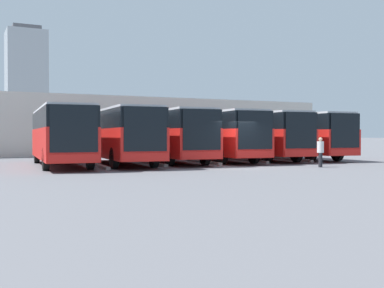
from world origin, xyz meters
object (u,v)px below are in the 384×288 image
object	(u,v)px
bus_2	(215,134)
bus_5	(61,134)
bus_1	(256,134)
bus_3	(168,134)
pedestrian	(320,151)
bus_4	(120,134)
bus_0	(295,134)

from	to	relation	value
bus_2	bus_5	xyz separation A→B (m)	(10.23, 0.69, 0.00)
bus_2	bus_1	bearing A→B (deg)	-171.33
bus_3	bus_5	size ratio (longest dim) A/B	1.00
pedestrian	bus_4	bearing A→B (deg)	83.98
bus_1	bus_2	size ratio (longest dim) A/B	1.00
bus_0	bus_1	xyz separation A→B (m)	(3.41, -0.04, 0.00)
bus_1	pedestrian	size ratio (longest dim) A/B	7.08
bus_0	bus_3	distance (m)	10.23
bus_3	bus_2	bearing A→B (deg)	-173.75
bus_3	pedestrian	size ratio (longest dim) A/B	7.08
bus_3	pedestrian	xyz separation A→B (m)	(-5.64, 7.75, -0.94)
bus_1	bus_2	bearing A→B (deg)	8.67
bus_4	bus_1	bearing A→B (deg)	-169.69
bus_1	bus_2	xyz separation A→B (m)	(3.41, 0.24, 0.00)
bus_3	bus_5	xyz separation A→B (m)	(6.82, 0.60, 0.00)
bus_3	bus_4	bearing A→B (deg)	15.91
bus_5	bus_2	bearing A→B (deg)	-171.46
bus_4	pedestrian	xyz separation A→B (m)	(-9.05, 7.07, -0.94)
bus_1	bus_5	size ratio (longest dim) A/B	1.00
bus_3	bus_4	distance (m)	3.48
bus_5	pedestrian	bearing A→B (deg)	154.81
bus_4	bus_2	bearing A→B (deg)	-168.87
bus_0	pedestrian	distance (m)	9.30
bus_2	bus_3	xyz separation A→B (m)	(3.41, 0.09, 0.00)
bus_0	bus_4	distance (m)	13.67
bus_4	bus_5	xyz separation A→B (m)	(3.41, -0.08, 0.00)
bus_1	pedestrian	xyz separation A→B (m)	(1.18, 8.08, -0.94)
bus_0	bus_5	xyz separation A→B (m)	(17.04, 0.89, 0.00)
bus_0	bus_2	bearing A→B (deg)	6.32
bus_3	pedestrian	distance (m)	9.63
bus_1	bus_5	distance (m)	13.67
bus_5	bus_1	bearing A→B (deg)	-171.43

